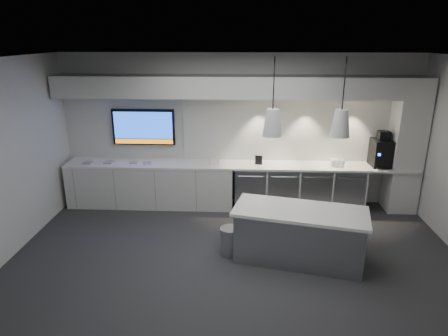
# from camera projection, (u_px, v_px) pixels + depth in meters

# --- Properties ---
(floor) EXTENTS (7.00, 7.00, 0.00)m
(floor) POSITION_uv_depth(u_px,v_px,m) (235.00, 264.00, 6.06)
(floor) COLOR #2E2E31
(floor) RESTS_ON ground
(ceiling) EXTENTS (7.00, 7.00, 0.00)m
(ceiling) POSITION_uv_depth(u_px,v_px,m) (237.00, 60.00, 5.11)
(ceiling) COLOR black
(ceiling) RESTS_ON wall_back
(wall_back) EXTENTS (7.00, 0.00, 7.00)m
(wall_back) POSITION_uv_depth(u_px,v_px,m) (238.00, 130.00, 7.96)
(wall_back) COLOR silver
(wall_back) RESTS_ON floor
(wall_front) EXTENTS (7.00, 0.00, 7.00)m
(wall_front) POSITION_uv_depth(u_px,v_px,m) (230.00, 270.00, 3.22)
(wall_front) COLOR silver
(wall_front) RESTS_ON floor
(back_counter) EXTENTS (6.80, 0.65, 0.04)m
(back_counter) POSITION_uv_depth(u_px,v_px,m) (238.00, 165.00, 7.84)
(back_counter) COLOR white
(back_counter) RESTS_ON left_base_cabinets
(left_base_cabinets) EXTENTS (3.30, 0.63, 0.86)m
(left_base_cabinets) POSITION_uv_depth(u_px,v_px,m) (151.00, 185.00, 8.07)
(left_base_cabinets) COLOR silver
(left_base_cabinets) RESTS_ON floor
(fridge_unit_a) EXTENTS (0.60, 0.61, 0.85)m
(fridge_unit_a) POSITION_uv_depth(u_px,v_px,m) (250.00, 187.00, 7.98)
(fridge_unit_a) COLOR #999CA1
(fridge_unit_a) RESTS_ON floor
(fridge_unit_b) EXTENTS (0.60, 0.61, 0.85)m
(fridge_unit_b) POSITION_uv_depth(u_px,v_px,m) (282.00, 187.00, 7.95)
(fridge_unit_b) COLOR #999CA1
(fridge_unit_b) RESTS_ON floor
(fridge_unit_c) EXTENTS (0.60, 0.61, 0.85)m
(fridge_unit_c) POSITION_uv_depth(u_px,v_px,m) (314.00, 188.00, 7.92)
(fridge_unit_c) COLOR #999CA1
(fridge_unit_c) RESTS_ON floor
(fridge_unit_d) EXTENTS (0.60, 0.61, 0.85)m
(fridge_unit_d) POSITION_uv_depth(u_px,v_px,m) (346.00, 188.00, 7.89)
(fridge_unit_d) COLOR #999CA1
(fridge_unit_d) RESTS_ON floor
(backsplash) EXTENTS (4.60, 0.03, 1.30)m
(backsplash) POSITION_uv_depth(u_px,v_px,m) (299.00, 129.00, 7.87)
(backsplash) COLOR silver
(backsplash) RESTS_ON wall_back
(soffit) EXTENTS (6.90, 0.60, 0.40)m
(soffit) POSITION_uv_depth(u_px,v_px,m) (239.00, 87.00, 7.39)
(soffit) COLOR silver
(soffit) RESTS_ON wall_back
(column) EXTENTS (0.55, 0.55, 2.60)m
(column) POSITION_uv_depth(u_px,v_px,m) (406.00, 146.00, 7.59)
(column) COLOR silver
(column) RESTS_ON floor
(wall_tv) EXTENTS (1.25, 0.07, 0.72)m
(wall_tv) POSITION_uv_depth(u_px,v_px,m) (144.00, 127.00, 7.98)
(wall_tv) COLOR black
(wall_tv) RESTS_ON wall_back
(island) EXTENTS (2.11, 1.27, 0.83)m
(island) POSITION_uv_depth(u_px,v_px,m) (299.00, 235.00, 6.06)
(island) COLOR #999CA1
(island) RESTS_ON floor
(bin) EXTENTS (0.37, 0.37, 0.45)m
(bin) POSITION_uv_depth(u_px,v_px,m) (230.00, 241.00, 6.28)
(bin) COLOR #999CA1
(bin) RESTS_ON floor
(coffee_machine) EXTENTS (0.39, 0.55, 0.69)m
(coffee_machine) POSITION_uv_depth(u_px,v_px,m) (382.00, 152.00, 7.65)
(coffee_machine) COLOR black
(coffee_machine) RESTS_ON back_counter
(sign_black) EXTENTS (0.14, 0.05, 0.18)m
(sign_black) POSITION_uv_depth(u_px,v_px,m) (259.00, 160.00, 7.78)
(sign_black) COLOR black
(sign_black) RESTS_ON back_counter
(sign_white) EXTENTS (0.18, 0.04, 0.14)m
(sign_white) POSITION_uv_depth(u_px,v_px,m) (215.00, 161.00, 7.80)
(sign_white) COLOR white
(sign_white) RESTS_ON back_counter
(cup_cluster) EXTENTS (0.26, 0.16, 0.14)m
(cup_cluster) POSITION_uv_depth(u_px,v_px,m) (337.00, 163.00, 7.67)
(cup_cluster) COLOR white
(cup_cluster) RESTS_ON back_counter
(tray_a) EXTENTS (0.17, 0.17, 0.02)m
(tray_a) POSITION_uv_depth(u_px,v_px,m) (88.00, 163.00, 7.88)
(tray_a) COLOR #9C9C9C
(tray_a) RESTS_ON back_counter
(tray_b) EXTENTS (0.17, 0.17, 0.02)m
(tray_b) POSITION_uv_depth(u_px,v_px,m) (109.00, 162.00, 7.90)
(tray_b) COLOR #9C9C9C
(tray_b) RESTS_ON back_counter
(tray_c) EXTENTS (0.18, 0.18, 0.02)m
(tray_c) POSITION_uv_depth(u_px,v_px,m) (133.00, 162.00, 7.89)
(tray_c) COLOR #9C9C9C
(tray_c) RESTS_ON back_counter
(tray_d) EXTENTS (0.20, 0.20, 0.02)m
(tray_d) POSITION_uv_depth(u_px,v_px,m) (147.00, 163.00, 7.87)
(tray_d) COLOR #9C9C9C
(tray_d) RESTS_ON back_counter
(pendant_left) EXTENTS (0.27, 0.27, 1.08)m
(pendant_left) POSITION_uv_depth(u_px,v_px,m) (272.00, 122.00, 5.53)
(pendant_left) COLOR silver
(pendant_left) RESTS_ON ceiling
(pendant_right) EXTENTS (0.27, 0.27, 1.08)m
(pendant_right) POSITION_uv_depth(u_px,v_px,m) (341.00, 123.00, 5.49)
(pendant_right) COLOR silver
(pendant_right) RESTS_ON ceiling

